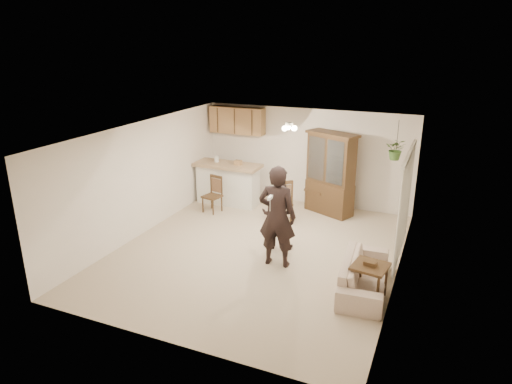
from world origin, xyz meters
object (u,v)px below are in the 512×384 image
at_px(side_table, 369,281).
at_px(chair_hutch_right, 280,210).
at_px(adult, 277,221).
at_px(sofa, 365,270).
at_px(china_hutch, 330,174).
at_px(child, 277,217).
at_px(chair_bar, 212,202).
at_px(chair_hutch_left, 318,197).

distance_m(side_table, chair_hutch_right, 3.60).
bearing_deg(adult, side_table, 159.88).
height_order(sofa, china_hutch, china_hutch).
relative_size(china_hutch, chair_hutch_right, 1.87).
relative_size(sofa, china_hutch, 0.92).
xyz_separation_m(adult, child, (-0.27, 0.74, -0.22)).
bearing_deg(child, chair_bar, -34.26).
bearing_deg(chair_hutch_right, side_table, 94.64).
relative_size(adult, chair_hutch_right, 1.65).
height_order(adult, chair_bar, adult).
xyz_separation_m(china_hutch, chair_hutch_right, (-0.91, -1.07, -0.70)).
distance_m(adult, side_table, 2.02).
bearing_deg(chair_hutch_right, china_hutch, -170.53).
height_order(side_table, chair_hutch_right, chair_hutch_right).
bearing_deg(chair_hutch_right, child, 67.61).
height_order(sofa, side_table, sofa).
bearing_deg(adult, chair_bar, -42.84).
bearing_deg(sofa, adult, 76.71).
relative_size(sofa, adult, 1.04).
relative_size(child, side_table, 1.98).
relative_size(sofa, chair_hutch_left, 1.58).
bearing_deg(chair_hutch_left, china_hutch, -1.09).
bearing_deg(adult, chair_hutch_left, -92.57).
xyz_separation_m(sofa, china_hutch, (-1.50, 3.35, 0.64)).
bearing_deg(chair_hutch_right, chair_bar, -38.83).
height_order(child, chair_bar, child).
distance_m(sofa, child, 2.25).
distance_m(adult, chair_hutch_right, 2.22).
height_order(adult, china_hutch, china_hutch).
bearing_deg(child, china_hutch, -106.78).
bearing_deg(chair_hutch_left, chair_bar, -130.95).
xyz_separation_m(adult, china_hutch, (0.23, 3.10, 0.11)).
relative_size(adult, chair_hutch_left, 1.52).
distance_m(sofa, chair_bar, 4.78).
relative_size(child, china_hutch, 0.66).
relative_size(adult, china_hutch, 0.88).
xyz_separation_m(child, side_table, (2.12, -1.27, -0.36)).
relative_size(side_table, chair_bar, 0.74).
height_order(china_hutch, chair_hutch_left, china_hutch).
distance_m(child, side_table, 2.50).
distance_m(adult, chair_bar, 3.25).
distance_m(china_hutch, chair_hutch_right, 1.57).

